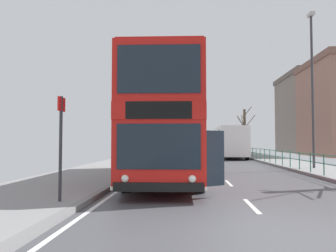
% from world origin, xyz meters
% --- Properties ---
extents(ground, '(15.80, 140.00, 0.20)m').
position_xyz_m(ground, '(-0.72, -0.00, 0.04)').
color(ground, '#48484D').
extents(double_decker_bus_main, '(3.40, 11.37, 4.50)m').
position_xyz_m(double_decker_bus_main, '(-2.50, 8.22, 2.36)').
color(double_decker_bus_main, red).
rests_on(double_decker_bus_main, ground).
extents(background_bus_far_lane, '(2.89, 10.07, 3.09)m').
position_xyz_m(background_bus_far_lane, '(2.66, 28.42, 1.69)').
color(background_bus_far_lane, white).
rests_on(background_bus_far_lane, ground).
extents(pedestrian_railing_far_kerb, '(0.05, 34.97, 0.95)m').
position_xyz_m(pedestrian_railing_far_kerb, '(4.45, 15.15, 0.78)').
color(pedestrian_railing_far_kerb, '#236B4C').
rests_on(pedestrian_railing_far_kerb, ground).
extents(bus_stop_sign_near, '(0.08, 0.44, 2.65)m').
position_xyz_m(bus_stop_sign_near, '(-4.84, 2.19, 1.77)').
color(bus_stop_sign_near, '#2D2D33').
rests_on(bus_stop_sign_near, ground).
extents(street_lamp_far_side, '(0.28, 0.60, 9.07)m').
position_xyz_m(street_lamp_far_side, '(5.63, 13.79, 5.31)').
color(street_lamp_far_side, '#38383D').
rests_on(street_lamp_far_side, ground).
extents(bare_tree_far_01, '(2.42, 2.34, 6.06)m').
position_xyz_m(bare_tree_far_01, '(5.71, 37.83, 3.18)').
color(bare_tree_far_01, brown).
rests_on(bare_tree_far_01, ground).
extents(background_building_01, '(9.26, 13.20, 12.09)m').
position_xyz_m(background_building_01, '(17.94, 46.94, 6.07)').
color(background_building_01, slate).
rests_on(background_building_01, ground).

